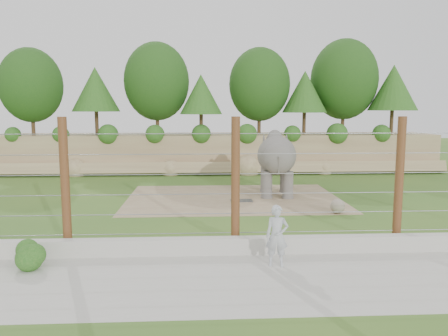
{
  "coord_description": "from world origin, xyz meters",
  "views": [
    {
      "loc": [
        -1.02,
        -17.3,
        4.21
      ],
      "look_at": [
        0.0,
        2.0,
        1.6
      ],
      "focal_mm": 35.0,
      "sensor_mm": 36.0,
      "label": 1
    }
  ],
  "objects_px": {
    "barrier_fence": "(235,184)",
    "zookeeper": "(277,236)",
    "elephant": "(277,164)",
    "stone_ball": "(338,206)"
  },
  "relations": [
    {
      "from": "elephant",
      "to": "barrier_fence",
      "type": "bearing_deg",
      "value": -101.84
    },
    {
      "from": "stone_ball",
      "to": "zookeeper",
      "type": "distance_m",
      "value": 6.73
    },
    {
      "from": "elephant",
      "to": "zookeeper",
      "type": "xyz_separation_m",
      "value": [
        -1.67,
        -9.74,
        -0.69
      ]
    },
    {
      "from": "stone_ball",
      "to": "barrier_fence",
      "type": "distance_m",
      "value": 6.37
    },
    {
      "from": "stone_ball",
      "to": "zookeeper",
      "type": "bearing_deg",
      "value": -121.24
    },
    {
      "from": "elephant",
      "to": "stone_ball",
      "type": "distance_m",
      "value": 4.56
    },
    {
      "from": "elephant",
      "to": "zookeeper",
      "type": "relative_size",
      "value": 2.27
    },
    {
      "from": "elephant",
      "to": "stone_ball",
      "type": "height_order",
      "value": "elephant"
    },
    {
      "from": "elephant",
      "to": "barrier_fence",
      "type": "height_order",
      "value": "barrier_fence"
    },
    {
      "from": "barrier_fence",
      "to": "zookeeper",
      "type": "distance_m",
      "value": 2.17
    }
  ]
}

